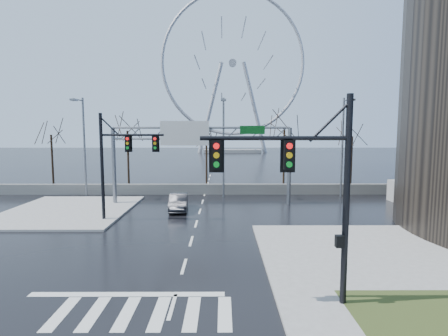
{
  "coord_description": "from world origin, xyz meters",
  "views": [
    {
      "loc": [
        1.93,
        -16.69,
        6.63
      ],
      "look_at": [
        2.02,
        8.63,
        4.0
      ],
      "focal_mm": 28.0,
      "sensor_mm": 36.0,
      "label": 1
    }
  ],
  "objects_px": {
    "signal_mast_near": "(310,180)",
    "ferris_wheel": "(233,69)",
    "signal_mast_far": "(117,156)",
    "car": "(179,202)",
    "sign_gantry": "(197,148)"
  },
  "relations": [
    {
      "from": "signal_mast_far",
      "to": "sign_gantry",
      "type": "distance_m",
      "value": 8.14
    },
    {
      "from": "sign_gantry",
      "to": "car",
      "type": "distance_m",
      "value": 5.36
    },
    {
      "from": "signal_mast_near",
      "to": "sign_gantry",
      "type": "height_order",
      "value": "signal_mast_near"
    },
    {
      "from": "signal_mast_near",
      "to": "signal_mast_far",
      "type": "distance_m",
      "value": 17.03
    },
    {
      "from": "signal_mast_near",
      "to": "car",
      "type": "height_order",
      "value": "signal_mast_near"
    },
    {
      "from": "signal_mast_near",
      "to": "ferris_wheel",
      "type": "xyz_separation_m",
      "value": [
        -0.14,
        99.04,
        21.26
      ]
    },
    {
      "from": "ferris_wheel",
      "to": "car",
      "type": "height_order",
      "value": "ferris_wheel"
    },
    {
      "from": "signal_mast_far",
      "to": "car",
      "type": "relative_size",
      "value": 1.9
    },
    {
      "from": "signal_mast_far",
      "to": "sign_gantry",
      "type": "relative_size",
      "value": 0.49
    },
    {
      "from": "signal_mast_far",
      "to": "car",
      "type": "bearing_deg",
      "value": 40.39
    },
    {
      "from": "signal_mast_far",
      "to": "ferris_wheel",
      "type": "height_order",
      "value": "ferris_wheel"
    },
    {
      "from": "ferris_wheel",
      "to": "car",
      "type": "bearing_deg",
      "value": -94.72
    },
    {
      "from": "signal_mast_near",
      "to": "car",
      "type": "xyz_separation_m",
      "value": [
        -6.96,
        16.44,
        -4.18
      ]
    },
    {
      "from": "signal_mast_near",
      "to": "sign_gantry",
      "type": "bearing_deg",
      "value": 106.19
    },
    {
      "from": "signal_mast_far",
      "to": "sign_gantry",
      "type": "xyz_separation_m",
      "value": [
        5.49,
        6.0,
        0.35
      ]
    }
  ]
}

